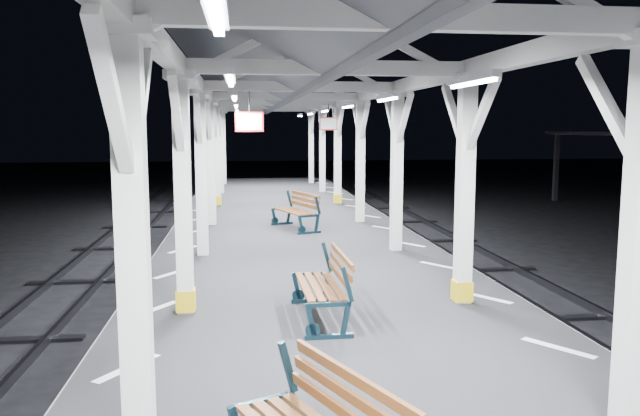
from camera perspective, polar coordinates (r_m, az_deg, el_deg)
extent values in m
cube|color=black|center=(7.40, 2.94, -17.14)|extent=(6.00, 50.00, 1.00)
cube|color=silver|center=(7.21, -17.18, -13.80)|extent=(1.00, 48.00, 0.01)
cube|color=silver|center=(7.99, 20.94, -11.86)|extent=(1.00, 48.00, 0.01)
cube|color=silver|center=(4.79, -16.69, -4.62)|extent=(0.22, 0.22, 3.20)
cube|color=silver|center=(4.74, -17.46, 15.41)|extent=(0.40, 0.40, 0.12)
cube|color=silver|center=(5.24, -16.17, 9.06)|extent=(0.10, 0.99, 0.99)
cube|color=silver|center=(4.15, -18.53, 9.48)|extent=(0.10, 0.99, 0.99)
cube|color=silver|center=(8.71, -12.41, 0.82)|extent=(0.22, 0.22, 3.20)
cube|color=silver|center=(8.69, -12.72, 11.77)|extent=(0.40, 0.40, 0.12)
cube|color=gold|center=(8.98, -12.16, -8.21)|extent=(0.26, 0.26, 0.30)
cube|color=silver|center=(9.21, -12.30, 8.34)|extent=(0.10, 0.99, 0.99)
cube|color=silver|center=(8.11, -12.99, 8.47)|extent=(0.10, 0.99, 0.99)
cube|color=silver|center=(12.69, -10.80, 2.88)|extent=(0.22, 0.22, 3.20)
cube|color=silver|center=(12.67, -10.98, 10.38)|extent=(0.40, 0.40, 0.12)
cube|color=silver|center=(13.20, -10.77, 8.05)|extent=(0.10, 0.99, 0.99)
cube|color=silver|center=(12.10, -11.09, 8.11)|extent=(0.10, 0.99, 0.99)
cube|color=silver|center=(16.67, -9.95, 3.95)|extent=(0.22, 0.22, 3.20)
cube|color=silver|center=(16.66, -10.08, 9.66)|extent=(0.40, 0.40, 0.12)
cube|color=silver|center=(17.19, -9.95, 7.89)|extent=(0.10, 0.99, 0.99)
cube|color=silver|center=(16.09, -10.14, 7.92)|extent=(0.10, 0.99, 0.99)
cube|color=silver|center=(20.66, -9.44, 4.61)|extent=(0.22, 0.22, 3.20)
cube|color=silver|center=(20.65, -9.53, 9.21)|extent=(0.40, 0.40, 0.12)
cube|color=gold|center=(20.78, -9.35, 0.69)|extent=(0.26, 0.26, 0.30)
cube|color=silver|center=(21.19, -9.45, 7.79)|extent=(0.10, 0.99, 0.99)
cube|color=silver|center=(20.09, -9.57, 7.81)|extent=(0.10, 0.99, 0.99)
cube|color=silver|center=(24.65, -9.08, 5.05)|extent=(0.22, 0.22, 3.20)
cube|color=silver|center=(24.65, -9.16, 8.91)|extent=(0.40, 0.40, 0.12)
cube|color=silver|center=(25.19, -9.10, 7.72)|extent=(0.10, 0.99, 0.99)
cube|color=silver|center=(24.09, -9.18, 7.73)|extent=(0.10, 0.99, 0.99)
cube|color=silver|center=(28.65, -8.83, 5.37)|extent=(0.22, 0.22, 3.20)
cube|color=silver|center=(28.64, -8.90, 8.69)|extent=(0.40, 0.40, 0.12)
cube|color=silver|center=(29.18, -8.85, 7.67)|extent=(0.10, 0.99, 0.99)
cube|color=silver|center=(28.08, -8.91, 7.68)|extent=(0.10, 0.99, 0.99)
cube|color=silver|center=(5.71, 27.12, -3.23)|extent=(0.22, 0.22, 3.20)
cube|color=silver|center=(6.09, 24.83, 8.40)|extent=(0.10, 0.99, 0.99)
cube|color=silver|center=(9.25, 13.10, 1.18)|extent=(0.22, 0.22, 3.20)
cube|color=silver|center=(9.22, 13.41, 11.48)|extent=(0.40, 0.40, 0.12)
cube|color=gold|center=(9.50, 12.85, -7.36)|extent=(0.26, 0.26, 0.30)
cube|color=silver|center=(9.72, 12.17, 8.29)|extent=(0.10, 0.99, 0.99)
cube|color=silver|center=(8.69, 14.59, 8.34)|extent=(0.10, 0.99, 0.99)
cube|color=silver|center=(13.06, 7.02, 3.08)|extent=(0.22, 0.22, 3.20)
cube|color=silver|center=(13.04, 7.14, 10.37)|extent=(0.40, 0.40, 0.12)
cube|color=silver|center=(13.56, 6.53, 8.11)|extent=(0.10, 0.99, 0.99)
cube|color=silver|center=(12.49, 7.73, 8.15)|extent=(0.10, 0.99, 0.99)
cube|color=silver|center=(16.96, 3.71, 4.10)|extent=(0.22, 0.22, 3.20)
cube|color=silver|center=(16.94, 3.75, 9.71)|extent=(0.40, 0.40, 0.12)
cube|color=silver|center=(17.47, 3.40, 7.97)|extent=(0.10, 0.99, 0.99)
cube|color=silver|center=(16.39, 4.11, 8.01)|extent=(0.10, 0.99, 0.99)
cube|color=silver|center=(20.89, 1.63, 4.73)|extent=(0.22, 0.22, 3.20)
cube|color=silver|center=(20.88, 1.65, 9.29)|extent=(0.40, 0.40, 0.12)
cube|color=gold|center=(21.01, 1.62, 0.86)|extent=(0.26, 0.26, 0.30)
cube|color=silver|center=(21.41, 1.41, 7.88)|extent=(0.10, 0.99, 0.99)
cube|color=silver|center=(20.33, 1.88, 7.90)|extent=(0.10, 0.99, 0.99)
cube|color=silver|center=(24.85, 0.21, 5.16)|extent=(0.22, 0.22, 3.20)
cube|color=silver|center=(24.84, 0.21, 8.99)|extent=(0.40, 0.40, 0.12)
cube|color=silver|center=(25.38, 0.05, 7.80)|extent=(0.10, 0.99, 0.99)
cube|color=silver|center=(24.29, 0.38, 7.82)|extent=(0.10, 0.99, 0.99)
cube|color=silver|center=(28.82, -0.82, 5.47)|extent=(0.22, 0.22, 3.20)
cube|color=silver|center=(28.81, -0.83, 8.77)|extent=(0.40, 0.40, 0.12)
cube|color=silver|center=(29.35, -0.94, 7.75)|extent=(0.10, 0.99, 0.99)
cube|color=silver|center=(28.26, -0.70, 7.76)|extent=(0.10, 0.99, 0.99)
cube|color=silver|center=(6.72, -14.41, 14.08)|extent=(0.18, 48.00, 0.24)
cube|color=silver|center=(7.40, 19.01, 13.28)|extent=(0.18, 48.00, 0.24)
cube|color=silver|center=(4.84, 7.60, 16.94)|extent=(4.20, 0.14, 0.20)
cube|color=silver|center=(8.74, 0.75, 12.70)|extent=(4.20, 0.14, 0.20)
cube|color=silver|center=(12.71, -1.79, 11.05)|extent=(4.20, 0.14, 0.20)
cube|color=silver|center=(16.69, -3.11, 10.17)|extent=(4.20, 0.14, 0.20)
cube|color=silver|center=(20.67, -3.92, 9.63)|extent=(4.20, 0.14, 0.20)
cube|color=silver|center=(24.67, -4.46, 9.26)|extent=(4.20, 0.14, 0.20)
cube|color=silver|center=(28.66, -4.85, 8.99)|extent=(4.20, 0.14, 0.20)
cube|color=#45484C|center=(7.21, 13.95, 17.97)|extent=(2.80, 49.00, 1.45)
cube|color=white|center=(2.67, -9.65, 17.62)|extent=(0.05, 1.25, 0.05)
cube|color=silver|center=(6.64, -8.20, 11.89)|extent=(0.10, 1.35, 0.08)
cube|color=white|center=(6.64, -8.19, 11.46)|extent=(0.05, 1.25, 0.05)
cube|color=silver|center=(10.64, -7.84, 10.18)|extent=(0.10, 1.35, 0.08)
cube|color=white|center=(10.63, -7.84, 9.91)|extent=(0.05, 1.25, 0.05)
cube|color=silver|center=(14.63, -7.68, 9.41)|extent=(0.10, 1.35, 0.08)
cube|color=white|center=(14.63, -7.68, 9.21)|extent=(0.05, 1.25, 0.05)
cube|color=silver|center=(18.63, -7.59, 8.96)|extent=(0.10, 1.35, 0.08)
cube|color=white|center=(18.63, -7.59, 8.81)|extent=(0.05, 1.25, 0.05)
cube|color=silver|center=(22.63, -7.53, 8.68)|extent=(0.10, 1.35, 0.08)
cube|color=white|center=(22.63, -7.53, 8.55)|extent=(0.05, 1.25, 0.05)
cube|color=silver|center=(26.63, -7.49, 8.48)|extent=(0.10, 1.35, 0.08)
cube|color=white|center=(26.63, -7.49, 8.37)|extent=(0.05, 1.25, 0.05)
cube|color=silver|center=(7.10, 13.74, 11.46)|extent=(0.10, 1.35, 0.08)
cube|color=white|center=(7.10, 13.72, 11.06)|extent=(0.05, 1.25, 0.05)
cube|color=silver|center=(10.93, 6.14, 10.13)|extent=(0.10, 1.35, 0.08)
cube|color=white|center=(10.92, 6.14, 9.87)|extent=(0.05, 1.25, 0.05)
cube|color=silver|center=(14.84, 2.54, 9.43)|extent=(0.10, 1.35, 0.08)
cube|color=white|center=(14.84, 2.54, 9.24)|extent=(0.05, 1.25, 0.05)
cube|color=silver|center=(18.80, 0.46, 9.01)|extent=(0.10, 1.35, 0.08)
cube|color=white|center=(18.80, 0.46, 8.86)|extent=(0.05, 1.25, 0.05)
cube|color=silver|center=(22.77, -0.90, 8.73)|extent=(0.10, 1.35, 0.08)
cube|color=white|center=(22.77, -0.90, 8.61)|extent=(0.05, 1.25, 0.05)
cube|color=silver|center=(26.75, -1.85, 8.53)|extent=(0.10, 1.35, 0.08)
cube|color=white|center=(26.74, -1.85, 8.42)|extent=(0.05, 1.25, 0.05)
cylinder|color=black|center=(11.20, -6.50, 9.65)|extent=(0.02, 0.02, 0.36)
cube|color=red|center=(11.19, -6.47, 7.83)|extent=(0.50, 0.03, 0.35)
cube|color=white|center=(11.19, -6.47, 7.83)|extent=(0.44, 0.04, 0.29)
cylinder|color=black|center=(17.29, 0.78, 8.89)|extent=(0.02, 0.02, 0.36)
cube|color=red|center=(17.28, 0.78, 7.71)|extent=(0.50, 0.03, 0.35)
cube|color=white|center=(17.28, 0.78, 7.71)|extent=(0.44, 0.05, 0.29)
cube|color=black|center=(32.47, 20.78, 3.53)|extent=(0.20, 0.20, 3.30)
sphere|color=silver|center=(27.26, 26.85, 5.87)|extent=(0.20, 0.20, 0.20)
sphere|color=silver|center=(32.41, 20.91, 6.30)|extent=(0.20, 0.20, 0.20)
cube|color=#0F242E|center=(5.14, -2.97, -14.30)|extent=(0.17, 0.11, 0.44)
cube|color=brown|center=(4.55, 2.53, -18.37)|extent=(0.66, 1.42, 0.10)
cube|color=brown|center=(4.51, 2.77, -16.81)|extent=(0.66, 1.42, 0.10)
cube|color=brown|center=(4.47, 3.00, -15.22)|extent=(0.66, 1.42, 0.10)
cube|color=#0F242E|center=(7.77, 0.84, -11.69)|extent=(0.61, 0.07, 0.06)
cube|color=#0F242E|center=(7.68, -0.83, -10.34)|extent=(0.16, 0.05, 0.47)
cube|color=#0F242E|center=(7.74, 2.35, -10.19)|extent=(0.14, 0.05, 0.47)
cube|color=#0F242E|center=(7.62, 2.52, -6.99)|extent=(0.17, 0.05, 0.44)
cube|color=#0F242E|center=(9.30, -0.75, -8.46)|extent=(0.61, 0.07, 0.06)
cube|color=#0F242E|center=(9.22, -2.14, -7.29)|extent=(0.16, 0.05, 0.47)
cube|color=#0F242E|center=(9.28, 0.50, -7.20)|extent=(0.14, 0.05, 0.47)
cube|color=#0F242E|center=(9.18, 0.62, -4.51)|extent=(0.17, 0.05, 0.44)
cube|color=brown|center=(8.39, -1.41, -7.21)|extent=(0.12, 1.54, 0.04)
cube|color=brown|center=(8.41, -0.51, -7.18)|extent=(0.12, 1.54, 0.04)
cube|color=brown|center=(8.42, 0.38, -7.15)|extent=(0.12, 1.54, 0.04)
cube|color=brown|center=(8.44, 1.27, -7.11)|extent=(0.12, 1.54, 0.04)
cube|color=brown|center=(8.42, 1.75, -6.16)|extent=(0.08, 1.54, 0.10)
cube|color=brown|center=(8.39, 1.89, -5.28)|extent=(0.08, 1.54, 0.10)
cube|color=brown|center=(8.37, 2.03, -4.40)|extent=(0.08, 1.54, 0.10)
cube|color=#0F242E|center=(15.13, -0.98, -2.27)|extent=(0.60, 0.27, 0.06)
cube|color=#0F242E|center=(15.00, -1.74, -1.56)|extent=(0.17, 0.10, 0.47)
cube|color=#0F242E|center=(15.19, -0.29, -1.45)|extent=(0.15, 0.10, 0.47)
cube|color=#0F242E|center=(15.14, -0.22, 0.24)|extent=(0.17, 0.11, 0.45)
cube|color=#0F242E|center=(16.59, -3.50, -1.42)|extent=(0.60, 0.27, 0.06)
cube|color=#0F242E|center=(16.47, -4.22, -0.78)|extent=(0.17, 0.10, 0.47)
cube|color=#0F242E|center=(16.64, -2.86, -0.68)|extent=(0.15, 0.10, 0.47)
cube|color=#0F242E|center=(16.59, -2.81, 0.86)|extent=(0.17, 0.11, 0.45)
cube|color=brown|center=(15.71, -2.98, -0.34)|extent=(0.63, 1.49, 0.04)
cube|color=brown|center=(15.76, -2.54, -0.31)|extent=(0.63, 1.49, 0.04)
cube|color=brown|center=(15.82, -2.10, -0.28)|extent=(0.63, 1.49, 0.04)
cube|color=brown|center=(15.88, -1.67, -0.25)|extent=(0.63, 1.49, 0.04)
cube|color=brown|center=(15.89, -1.44, 0.28)|extent=(0.59, 1.47, 0.10)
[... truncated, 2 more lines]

